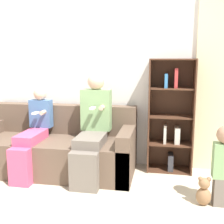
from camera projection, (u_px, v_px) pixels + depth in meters
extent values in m
plane|color=beige|center=(56.00, 188.00, 3.12)|extent=(14.00, 14.00, 0.00)
cube|color=silver|center=(78.00, 70.00, 3.81)|extent=(10.00, 0.06, 2.55)
cube|color=brown|center=(53.00, 157.00, 3.48)|extent=(1.98, 0.64, 0.43)
cube|color=brown|center=(64.00, 134.00, 3.84)|extent=(1.98, 0.18, 0.82)
cube|color=brown|center=(126.00, 155.00, 3.30)|extent=(0.16, 0.64, 0.59)
cube|color=#70665B|center=(84.00, 172.00, 3.02)|extent=(0.31, 0.12, 0.43)
cube|color=#70665B|center=(90.00, 140.00, 3.25)|extent=(0.31, 0.45, 0.11)
cube|color=#84AD70|center=(96.00, 110.00, 3.49)|extent=(0.37, 0.16, 0.51)
sphere|color=beige|center=(96.00, 81.00, 3.43)|extent=(0.21, 0.21, 0.21)
cylinder|color=beige|center=(102.00, 108.00, 3.34)|extent=(0.05, 0.10, 0.05)
cube|color=white|center=(93.00, 108.00, 3.31)|extent=(0.05, 0.12, 0.02)
cube|color=#DB4C75|center=(20.00, 167.00, 3.15)|extent=(0.24, 0.12, 0.43)
cube|color=#DB4C75|center=(31.00, 137.00, 3.40)|extent=(0.24, 0.49, 0.11)
cube|color=#476B9E|center=(41.00, 113.00, 3.66)|extent=(0.28, 0.13, 0.36)
sphere|color=beige|center=(40.00, 94.00, 3.61)|extent=(0.17, 0.17, 0.17)
cylinder|color=beige|center=(43.00, 113.00, 3.53)|extent=(0.05, 0.10, 0.05)
cube|color=white|center=(35.00, 113.00, 3.49)|extent=(0.05, 0.12, 0.02)
cube|color=#70665B|center=(222.00, 191.00, 2.73)|extent=(0.17, 0.13, 0.28)
cube|color=#84AD70|center=(224.00, 161.00, 2.68)|extent=(0.21, 0.13, 0.34)
cube|color=#4C2D1E|center=(149.00, 116.00, 3.55)|extent=(0.02, 0.31, 1.42)
cube|color=#4C2D1E|center=(193.00, 117.00, 3.46)|extent=(0.02, 0.31, 1.42)
cube|color=#4C2D1E|center=(170.00, 114.00, 3.64)|extent=(0.55, 0.02, 1.42)
cube|color=#4C2D1E|center=(169.00, 169.00, 3.63)|extent=(0.52, 0.27, 0.02)
cube|color=#4C2D1E|center=(170.00, 143.00, 3.57)|extent=(0.52, 0.27, 0.02)
cube|color=#4C2D1E|center=(171.00, 116.00, 3.50)|extent=(0.52, 0.27, 0.02)
cube|color=#4C2D1E|center=(172.00, 88.00, 3.44)|extent=(0.52, 0.27, 0.02)
cube|color=#4C2D1E|center=(173.00, 59.00, 3.38)|extent=(0.52, 0.27, 0.02)
cube|color=beige|center=(177.00, 135.00, 3.53)|extent=(0.06, 0.17, 0.21)
cube|color=#333338|center=(170.00, 162.00, 3.61)|extent=(0.07, 0.22, 0.20)
cube|color=teal|center=(166.00, 81.00, 3.44)|extent=(0.04, 0.22, 0.17)
cube|color=#C63838|center=(176.00, 78.00, 3.41)|extent=(0.04, 0.17, 0.24)
cube|color=beige|center=(165.00, 134.00, 3.56)|extent=(0.03, 0.17, 0.23)
ellipsoid|color=#936B47|center=(203.00, 196.00, 2.74)|extent=(0.14, 0.12, 0.18)
sphere|color=#936B47|center=(204.00, 183.00, 2.71)|extent=(0.11, 0.11, 0.11)
sphere|color=#936B47|center=(200.00, 179.00, 2.71)|extent=(0.04, 0.04, 0.04)
sphere|color=#936B47|center=(209.00, 179.00, 2.70)|extent=(0.04, 0.04, 0.04)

